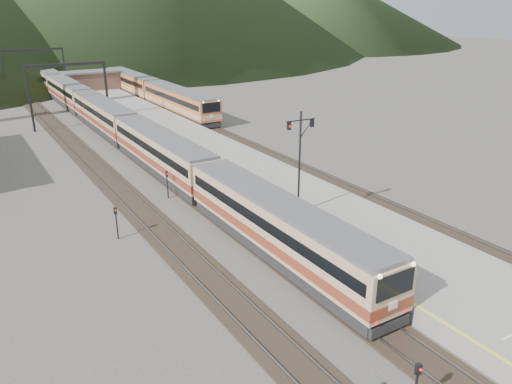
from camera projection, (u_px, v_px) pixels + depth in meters
ground at (438, 372)px, 21.31m from camera, size 400.00×400.00×0.00m
track_main at (134, 151)px, 53.20m from camera, size 2.60×200.00×0.23m
track_far at (86, 158)px, 50.76m from camera, size 2.60×200.00×0.23m
track_second at (228, 137)px, 58.82m from camera, size 2.60×200.00×0.23m
platform at (189, 144)px, 54.19m from camera, size 8.00×100.00×1.00m
gantry_near at (68, 83)px, 61.82m from camera, size 9.55×0.25×8.00m
gantry_far at (34, 64)px, 81.77m from camera, size 9.55×0.25×8.00m
station_shed at (92, 80)px, 85.37m from camera, size 9.40×4.40×3.10m
main_train at (104, 116)px, 61.09m from camera, size 2.79×95.70×3.40m
second_train at (153, 91)px, 77.57m from camera, size 2.95×40.21×3.60m
signal_mast at (300, 153)px, 33.55m from camera, size 2.20×0.31×7.19m
short_signal_a at (417, 382)px, 18.70m from camera, size 0.24×0.19×2.27m
short_signal_b at (167, 181)px, 39.91m from camera, size 0.26×0.23×2.27m
short_signal_c at (116, 219)px, 32.89m from camera, size 0.26×0.22×2.27m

